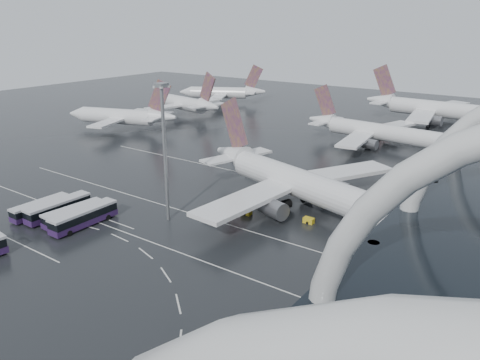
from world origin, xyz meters
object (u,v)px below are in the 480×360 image
Objects in this scene: airliner_main at (301,185)px; gse_cart_belly_b at (379,230)px; airliner_gate_b at (376,132)px; bus_row_near_c at (74,214)px; bus_row_near_d at (84,217)px; airliner_gate_c at (437,110)px; jet_remote_west at (123,117)px; jet_remote_far at (224,93)px; jet_remote_mid at (185,104)px; bus_row_near_b at (58,208)px; gse_cart_belly_a at (309,220)px; floodlight_mast at (164,137)px; gse_cart_belly_c at (246,212)px; gse_cart_belly_d at (377,243)px; bus_row_near_a at (41,208)px.

airliner_main is 18.89m from gse_cart_belly_b.
airliner_gate_b is 4.03× the size of bus_row_near_c.
gse_cart_belly_b is (47.29, 29.59, -1.24)m from bus_row_near_d.
jet_remote_west is at bearing -135.12° from airliner_gate_c.
jet_remote_far is 142.06m from bus_row_near_c.
jet_remote_mid reaches higher than bus_row_near_b.
airliner_gate_b is 95.49m from jet_remote_far.
bus_row_near_b is at bearing -151.74° from gse_cart_belly_b.
gse_cart_belly_a is (4.12, -111.58, -4.67)m from airliner_gate_c.
bus_row_near_c is 6.11× the size of gse_cart_belly_a.
floodlight_mast is (75.62, -116.73, 12.17)m from jet_remote_far.
bus_row_near_d reaches higher than bus_row_near_b.
gse_cart_belly_c is 0.94× the size of gse_cart_belly_d.
airliner_gate_b is at bearing 110.91° from gse_cart_belly_b.
jet_remote_mid reaches higher than airliner_gate_b.
bus_row_near_a is 5.19× the size of gse_cart_belly_b.
airliner_gate_b is 46.69m from airliner_gate_c.
airliner_gate_c reaches higher than gse_cart_belly_d.
airliner_gate_c is at bearing 92.11° from gse_cart_belly_a.
airliner_gate_c is 4.68× the size of bus_row_near_c.
jet_remote_far is 2.86× the size of bus_row_near_b.
airliner_gate_c is 1.51× the size of jet_remote_far.
jet_remote_far is 140.31m from bus_row_near_b.
jet_remote_mid is 21.10× the size of gse_cart_belly_a.
gse_cart_belly_b is 5.54m from gse_cart_belly_d.
airliner_gate_b is 22.78× the size of gse_cart_belly_d.
airliner_gate_c is 25.21× the size of gse_cart_belly_b.
airliner_gate_b is at bearing 88.78° from gse_cart_belly_c.
jet_remote_mid is at bearing 31.43° from bus_row_near_d.
jet_remote_far is 136.69m from gse_cart_belly_c.
bus_row_near_a is 0.96× the size of bus_row_near_c.
airliner_gate_c reaches higher than bus_row_near_c.
airliner_main is at bearing 131.27° from gse_cart_belly_a.
jet_remote_mid is 3.18× the size of bus_row_near_b.
jet_remote_far is 149.20m from gse_cart_belly_b.
bus_row_near_d reaches higher than gse_cart_belly_b.
gse_cart_belly_b is 1.05× the size of gse_cart_belly_d.
jet_remote_west is 109.56m from gse_cart_belly_b.
airliner_gate_b is at bearing 111.96° from airliner_main.
airliner_gate_b is at bearing -177.44° from jet_remote_west.
bus_row_near_a is (46.77, -95.45, -3.24)m from jet_remote_mid.
gse_cart_belly_a is (23.41, 14.70, -16.27)m from floodlight_mast.
gse_cart_belly_b is 1.11× the size of gse_cart_belly_c.
bus_row_near_a is 0.45× the size of floodlight_mast.
bus_row_near_c is (61.24, -128.15, -2.99)m from jet_remote_far.
airliner_main is 9.27m from gse_cart_belly_a.
gse_cart_belly_a is (10.86, -65.38, -3.83)m from airliner_gate_b.
gse_cart_belly_d is (52.10, 24.16, -1.07)m from bus_row_near_c.
gse_cart_belly_b reaches higher than gse_cart_belly_c.
bus_row_near_a is (-41.86, -139.61, -3.60)m from airliner_gate_c.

